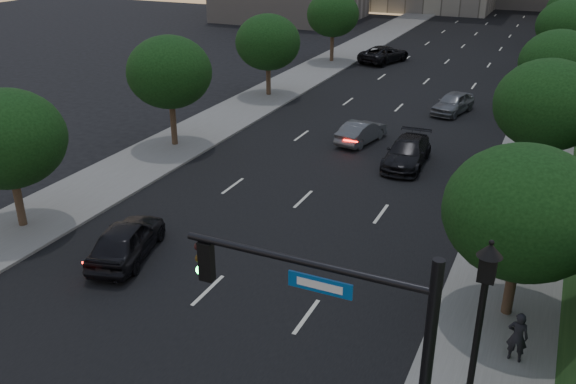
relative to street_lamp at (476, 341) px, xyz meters
The scene contains 22 objects.
ground 10.48m from the street_lamp, 165.96° to the right, with size 160.00×160.00×0.00m, color black.
road_surface 29.36m from the street_lamp, 109.67° to the left, with size 16.00×140.00×0.02m, color black.
sidewalk_right 27.66m from the street_lamp, 89.16° to the left, with size 4.50×140.00×0.15m, color slate.
sidewalk_left 34.19m from the street_lamp, 126.12° to the left, with size 4.50×140.00×0.15m, color slate.
tree_right_a 5.73m from the street_lamp, 85.31° to the left, with size 5.20×5.20×6.24m.
tree_right_b 17.64m from the street_lamp, 88.51° to the left, with size 5.20×5.20×6.74m.
tree_right_c 30.57m from the street_lamp, 89.15° to the left, with size 5.20×5.20×6.24m.
tree_right_d 44.58m from the street_lamp, 89.41° to the left, with size 5.20×5.20×6.74m.
tree_right_e 59.56m from the street_lamp, 89.56° to the left, with size 5.20×5.20×6.24m.
tree_left_a 20.51m from the street_lamp, behind, with size 5.00×5.00×6.34m.
tree_left_b 25.52m from the street_lamp, 142.36° to the left, with size 5.00×5.00×6.71m.
tree_left_c 34.97m from the street_lamp, 125.22° to the left, with size 5.00×5.00×6.34m.
tree_left_d 47.11m from the street_lamp, 115.34° to the left, with size 5.00×5.00×6.71m.
street_lamp is the anchor object (origin of this frame).
sedan_near_left 14.64m from the street_lamp, 166.70° to the left, with size 1.91×4.75×1.62m, color black.
sedan_mid_left 23.29m from the street_lamp, 115.40° to the left, with size 1.47×4.21×1.39m, color #4C4F52.
sedan_far_left 47.27m from the street_lamp, 109.11° to the left, with size 2.70×5.86×1.63m, color black.
sedan_near_right 19.49m from the street_lamp, 109.27° to the left, with size 2.10×5.17×1.50m, color black.
sedan_far_right 30.47m from the street_lamp, 101.39° to the left, with size 1.78×4.43×1.51m, color slate.
pedestrian_a 3.55m from the street_lamp, 72.26° to the left, with size 0.62×0.41×1.71m, color black.
pedestrian_b 8.31m from the street_lamp, 88.64° to the left, with size 0.81×0.63×1.67m, color black.
pedestrian_c 9.26m from the street_lamp, 90.63° to the left, with size 1.10×0.46×1.88m, color black.
Camera 1 is at (10.75, -11.30, 12.59)m, focal length 38.00 mm.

